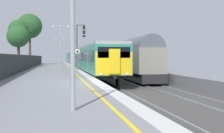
# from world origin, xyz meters

# --- Properties ---
(ground) EXTENTS (17.40, 110.00, 1.21)m
(ground) POSITION_xyz_m (2.64, 0.00, -0.61)
(ground) COLOR gray
(commuter_train_at_platform) EXTENTS (2.83, 63.81, 3.81)m
(commuter_train_at_platform) POSITION_xyz_m (2.10, 35.14, 1.27)
(commuter_train_at_platform) COLOR #2D846B
(commuter_train_at_platform) RESTS_ON ground
(freight_train_adjacent_track) EXTENTS (2.60, 60.96, 4.41)m
(freight_train_adjacent_track) POSITION_xyz_m (6.10, 36.38, 1.40)
(freight_train_adjacent_track) COLOR #232326
(freight_train_adjacent_track) RESTS_ON ground
(signal_gantry) EXTENTS (1.10, 0.24, 5.30)m
(signal_gantry) POSITION_xyz_m (0.61, 17.11, 3.30)
(signal_gantry) COLOR #47474C
(signal_gantry) RESTS_ON ground
(speed_limit_sign) EXTENTS (0.59, 0.08, 2.38)m
(speed_limit_sign) POSITION_xyz_m (0.25, 14.64, 1.53)
(speed_limit_sign) COLOR #59595B
(speed_limit_sign) RESTS_ON ground
(platform_lamp_near) EXTENTS (2.00, 0.20, 5.17)m
(platform_lamp_near) POSITION_xyz_m (-1.51, -8.53, 3.08)
(platform_lamp_near) COLOR #93999E
(platform_lamp_near) RESTS_ON ground
(platform_lamp_mid) EXTENTS (2.00, 0.20, 5.26)m
(platform_lamp_mid) POSITION_xyz_m (-1.51, 17.46, 3.13)
(platform_lamp_mid) COLOR #93999E
(platform_lamp_mid) RESTS_ON ground
(platform_lamp_far) EXTENTS (2.00, 0.20, 5.44)m
(platform_lamp_far) POSITION_xyz_m (-1.51, 43.44, 3.22)
(platform_lamp_far) COLOR #93999E
(platform_lamp_far) RESTS_ON ground
(background_tree_left) EXTENTS (3.13, 3.13, 5.96)m
(background_tree_left) POSITION_xyz_m (-7.40, 25.19, 4.30)
(background_tree_left) COLOR #473323
(background_tree_left) RESTS_ON ground
(background_tree_centre) EXTENTS (3.10, 3.10, 7.33)m
(background_tree_centre) POSITION_xyz_m (-7.96, 30.11, 5.59)
(background_tree_centre) COLOR #473323
(background_tree_centre) RESTS_ON ground
(background_tree_right) EXTENTS (4.57, 4.57, 9.47)m
(background_tree_right) POSITION_xyz_m (-6.86, 38.03, 7.00)
(background_tree_right) COLOR #473323
(background_tree_right) RESTS_ON ground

